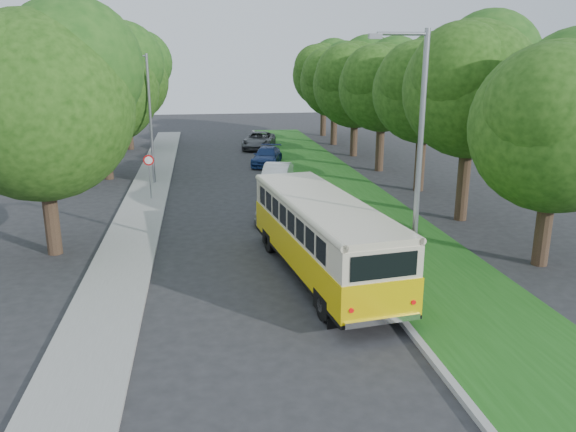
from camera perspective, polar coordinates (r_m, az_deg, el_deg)
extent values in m
plane|color=#262629|center=(19.00, -2.74, -6.62)|extent=(120.00, 120.00, 0.00)
cube|color=gray|center=(24.21, 4.44, -1.49)|extent=(0.20, 70.00, 0.15)
cube|color=#1D5216|center=(24.85, 9.72, -1.25)|extent=(4.50, 70.00, 0.13)
cube|color=gray|center=(23.78, -15.69, -2.41)|extent=(2.20, 70.00, 0.12)
cylinder|color=#332319|center=(21.92, 24.61, -0.40)|extent=(0.56, 0.56, 3.35)
sphere|color=#193E0E|center=(21.32, 25.61, 8.10)|extent=(5.85, 5.85, 5.85)
sphere|color=#193E0E|center=(20.17, 24.93, 9.93)|extent=(4.09, 4.09, 4.09)
cylinder|color=#332319|center=(26.77, 17.43, 4.03)|extent=(0.56, 0.56, 4.26)
sphere|color=#193E0E|center=(26.32, 18.12, 12.10)|extent=(5.98, 5.98, 5.98)
sphere|color=#193E0E|center=(27.30, 19.78, 14.58)|extent=(4.49, 4.49, 4.49)
sphere|color=#193E0E|center=(25.22, 17.17, 13.76)|extent=(4.19, 4.19, 4.19)
cylinder|color=#332319|center=(32.31, 13.28, 5.96)|extent=(0.56, 0.56, 3.95)
sphere|color=#193E0E|center=(31.93, 13.69, 12.19)|extent=(5.61, 5.61, 5.61)
sphere|color=#193E0E|center=(32.79, 15.07, 14.14)|extent=(4.21, 4.21, 4.21)
sphere|color=#193E0E|center=(30.93, 12.79, 13.44)|extent=(3.92, 3.92, 3.92)
cylinder|color=#332319|center=(37.75, 9.33, 7.45)|extent=(0.56, 0.56, 3.86)
sphere|color=#193E0E|center=(37.42, 9.57, 12.73)|extent=(5.64, 5.64, 5.64)
sphere|color=#193E0E|center=(38.24, 10.83, 14.43)|extent=(4.23, 4.23, 4.23)
sphere|color=#193E0E|center=(36.46, 8.68, 13.81)|extent=(3.95, 3.95, 3.95)
cylinder|color=#332319|center=(43.43, 6.72, 8.42)|extent=(0.56, 0.56, 3.58)
sphere|color=#193E0E|center=(43.13, 6.88, 13.09)|extent=(6.36, 6.36, 6.36)
sphere|color=#193E0E|center=(44.01, 8.14, 14.75)|extent=(4.77, 4.77, 4.77)
sphere|color=#193E0E|center=(42.08, 5.93, 14.13)|extent=(4.45, 4.45, 4.45)
cylinder|color=#332319|center=(49.15, 4.69, 9.38)|extent=(0.56, 0.56, 3.68)
sphere|color=#193E0E|center=(48.90, 4.78, 13.42)|extent=(5.91, 5.91, 5.91)
sphere|color=#193E0E|center=(49.69, 5.85, 14.79)|extent=(4.43, 4.43, 4.43)
sphere|color=#193E0E|center=(47.95, 3.96, 14.27)|extent=(4.14, 4.14, 4.14)
cylinder|color=#332319|center=(55.03, 3.61, 10.26)|extent=(0.56, 0.56, 4.05)
sphere|color=#193E0E|center=(54.81, 3.67, 14.08)|extent=(5.97, 5.97, 5.97)
sphere|color=#193E0E|center=(55.61, 4.65, 15.31)|extent=(4.48, 4.48, 4.48)
sphere|color=#193E0E|center=(53.88, 2.90, 14.85)|extent=(4.18, 4.18, 4.18)
cylinder|color=#332319|center=(22.85, -23.01, 0.83)|extent=(0.56, 0.56, 3.68)
sphere|color=#193E0E|center=(22.28, -24.04, 10.09)|extent=(6.80, 6.80, 6.80)
sphere|color=#193E0E|center=(22.61, -21.00, 13.94)|extent=(5.10, 5.10, 5.10)
cylinder|color=#332319|center=(36.33, -17.94, 6.44)|extent=(0.56, 0.56, 3.68)
sphere|color=#193E0E|center=(35.97, -18.44, 12.27)|extent=(6.80, 6.80, 6.80)
sphere|color=#193E0E|center=(36.44, -16.56, 14.60)|extent=(5.10, 5.10, 5.10)
sphere|color=#193E0E|center=(35.28, -20.46, 13.43)|extent=(4.76, 4.76, 4.76)
cylinder|color=#332319|center=(48.12, -15.85, 8.70)|extent=(0.56, 0.56, 3.68)
sphere|color=#193E0E|center=(47.85, -16.19, 13.11)|extent=(6.80, 6.80, 6.80)
sphere|color=#193E0E|center=(48.37, -14.77, 14.85)|extent=(5.10, 5.10, 5.10)
sphere|color=#193E0E|center=(47.11, -17.66, 14.00)|extent=(4.76, 4.76, 4.76)
cylinder|color=gray|center=(16.51, 13.11, 4.07)|extent=(0.16, 0.16, 8.00)
cylinder|color=gray|center=(15.96, 11.55, 17.69)|extent=(1.40, 0.10, 0.10)
cube|color=gray|center=(15.71, 8.85, 17.60)|extent=(0.35, 0.16, 0.14)
cylinder|color=gray|center=(33.77, -13.79, 9.37)|extent=(0.16, 0.16, 7.50)
cylinder|color=gray|center=(33.66, -15.43, 15.40)|extent=(1.40, 0.10, 0.10)
cube|color=gray|center=(33.74, -16.73, 15.18)|extent=(0.35, 0.16, 0.14)
cylinder|color=gray|center=(30.20, -13.86, 3.85)|extent=(0.06, 0.06, 2.50)
cone|color=red|center=(29.99, -13.98, 5.52)|extent=(0.56, 0.02, 0.56)
cone|color=white|center=(29.97, -13.98, 5.51)|extent=(0.40, 0.02, 0.40)
imported|color=#9E9EA3|center=(26.17, -1.36, 1.19)|extent=(2.48, 4.13, 1.32)
imported|color=white|center=(32.44, -1.17, 4.10)|extent=(2.59, 4.43, 1.38)
imported|color=navy|center=(39.49, -2.15, 6.08)|extent=(2.85, 4.60, 1.24)
imported|color=#4E5155|center=(46.85, -2.97, 7.67)|extent=(3.47, 5.37, 1.38)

